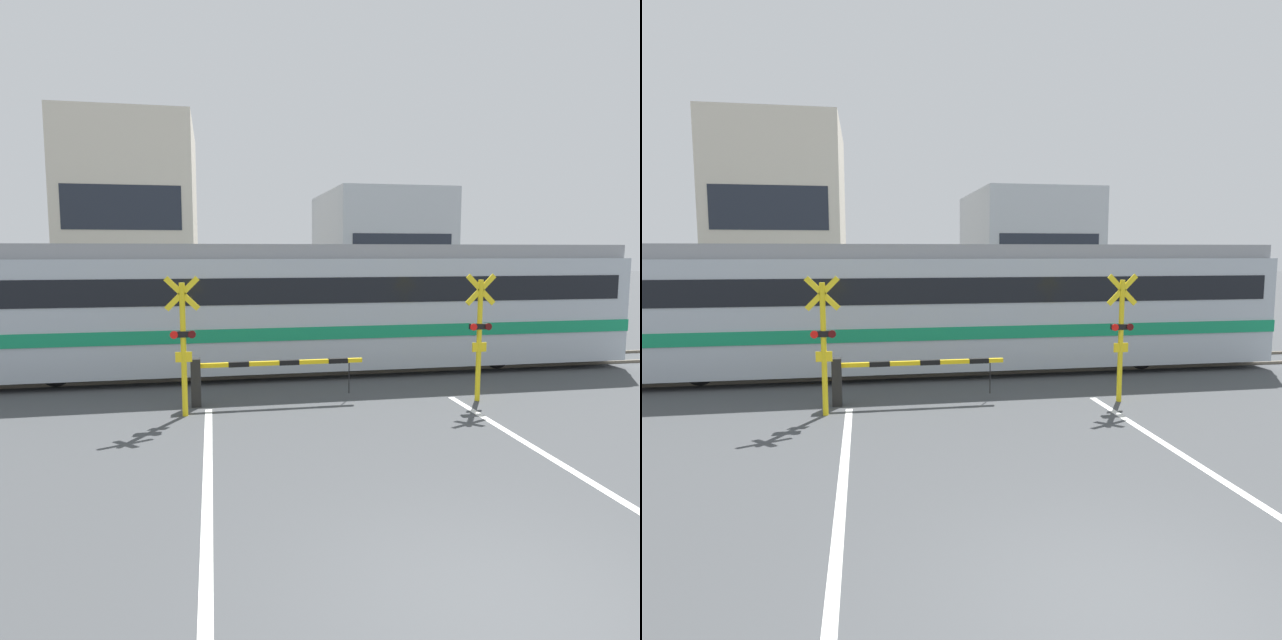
# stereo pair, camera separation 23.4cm
# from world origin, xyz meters

# --- Properties ---
(ground_plane) EXTENTS (160.00, 160.00, 0.00)m
(ground_plane) POSITION_xyz_m (0.00, 0.00, 0.00)
(ground_plane) COLOR #444749
(rail_track_near) EXTENTS (50.00, 0.10, 0.08)m
(rail_track_near) POSITION_xyz_m (0.00, 10.05, 0.04)
(rail_track_near) COLOR #6B6051
(rail_track_near) RESTS_ON ground_plane
(rail_track_far) EXTENTS (50.00, 0.10, 0.08)m
(rail_track_far) POSITION_xyz_m (0.00, 11.48, 0.04)
(rail_track_far) COLOR #6B6051
(rail_track_far) RESTS_ON ground_plane
(road_stripe_left) EXTENTS (0.14, 11.27, 0.01)m
(road_stripe_left) POSITION_xyz_m (-2.65, 1.63, 0.00)
(road_stripe_left) COLOR white
(road_stripe_left) RESTS_ON ground_plane
(road_stripe_right) EXTENTS (0.14, 11.27, 0.01)m
(road_stripe_right) POSITION_xyz_m (2.65, 1.63, 0.00)
(road_stripe_right) COLOR white
(road_stripe_right) RESTS_ON ground_plane
(commuter_train) EXTENTS (18.55, 2.82, 3.41)m
(commuter_train) POSITION_xyz_m (-0.53, 10.76, 1.82)
(commuter_train) COLOR #ADB7C1
(commuter_train) RESTS_ON ground_plane
(crossing_barrier_near) EXTENTS (3.67, 0.20, 1.02)m
(crossing_barrier_near) POSITION_xyz_m (-1.95, 7.57, 0.69)
(crossing_barrier_near) COLOR black
(crossing_barrier_near) RESTS_ON ground_plane
(crossing_barrier_far) EXTENTS (3.67, 0.20, 1.02)m
(crossing_barrier_far) POSITION_xyz_m (1.95, 13.92, 0.69)
(crossing_barrier_far) COLOR black
(crossing_barrier_far) RESTS_ON ground_plane
(crossing_signal_left) EXTENTS (0.68, 0.15, 2.76)m
(crossing_signal_left) POSITION_xyz_m (-3.10, 6.90, 1.52)
(crossing_signal_left) COLOR yellow
(crossing_signal_left) RESTS_ON ground_plane
(crossing_signal_right) EXTENTS (0.68, 0.15, 2.76)m
(crossing_signal_right) POSITION_xyz_m (3.10, 6.90, 1.52)
(crossing_signal_right) COLOR yellow
(crossing_signal_right) RESTS_ON ground_plane
(pedestrian) EXTENTS (0.38, 0.22, 1.70)m
(pedestrian) POSITION_xyz_m (-1.16, 17.53, 0.98)
(pedestrian) COLOR brown
(pedestrian) RESTS_ON ground_plane
(building_left_of_street) EXTENTS (5.71, 8.00, 9.18)m
(building_left_of_street) POSITION_xyz_m (-6.11, 24.57, 4.59)
(building_left_of_street) COLOR beige
(building_left_of_street) RESTS_ON ground_plane
(building_right_of_street) EXTENTS (5.59, 8.00, 6.23)m
(building_right_of_street) POSITION_xyz_m (6.04, 24.57, 3.12)
(building_right_of_street) COLOR #B2B7BC
(building_right_of_street) RESTS_ON ground_plane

